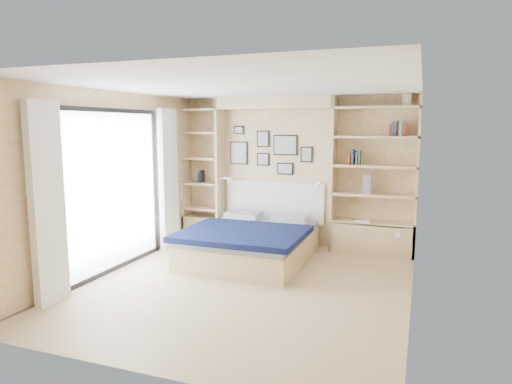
% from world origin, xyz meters
% --- Properties ---
extents(ground, '(4.50, 4.50, 0.00)m').
position_xyz_m(ground, '(0.00, 0.00, 0.00)').
color(ground, tan).
rests_on(ground, ground).
extents(room_shell, '(4.50, 4.50, 4.50)m').
position_xyz_m(room_shell, '(-0.39, 1.52, 1.08)').
color(room_shell, beige).
rests_on(room_shell, ground).
extents(bed, '(1.75, 2.22, 1.07)m').
position_xyz_m(bed, '(-0.34, 1.11, 0.28)').
color(bed, tan).
rests_on(bed, ground).
extents(photo_gallery, '(1.48, 0.02, 0.82)m').
position_xyz_m(photo_gallery, '(-0.45, 2.22, 1.60)').
color(photo_gallery, black).
rests_on(photo_gallery, ground).
extents(reading_lamps, '(1.92, 0.12, 0.15)m').
position_xyz_m(reading_lamps, '(-0.30, 2.00, 1.10)').
color(reading_lamps, silver).
rests_on(reading_lamps, ground).
extents(shelf_decor, '(3.58, 0.23, 2.03)m').
position_xyz_m(shelf_decor, '(1.23, 2.07, 1.72)').
color(shelf_decor, '#B04220').
rests_on(shelf_decor, ground).
extents(deck, '(3.20, 4.00, 0.05)m').
position_xyz_m(deck, '(-3.60, 0.00, 0.00)').
color(deck, '#6C5C50').
rests_on(deck, ground).
extents(deck_chair, '(0.70, 0.93, 0.83)m').
position_xyz_m(deck_chair, '(-3.17, -0.17, 0.40)').
color(deck_chair, tan).
rests_on(deck_chair, ground).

